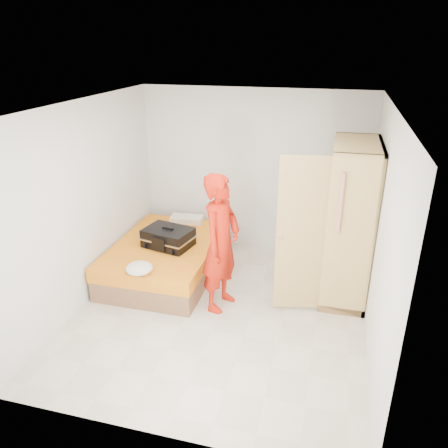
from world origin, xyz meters
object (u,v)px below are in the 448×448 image
(wardrobe, at_px, (345,227))
(suitcase, at_px, (168,238))
(person, at_px, (221,243))
(round_cushion, at_px, (139,268))
(bed, at_px, (166,258))

(wardrobe, bearing_deg, suitcase, -176.13)
(person, distance_m, round_cushion, 1.10)
(person, bearing_deg, wardrobe, -51.84)
(person, xyz_separation_m, suitcase, (-0.93, 0.54, -0.27))
(person, height_order, round_cushion, person)
(person, relative_size, suitcase, 2.36)
(person, height_order, suitcase, person)
(wardrobe, xyz_separation_m, round_cushion, (-2.49, -1.00, -0.43))
(round_cushion, bearing_deg, suitcase, 85.22)
(bed, bearing_deg, round_cushion, -89.47)
(person, distance_m, suitcase, 1.11)
(person, relative_size, round_cushion, 5.25)
(wardrobe, bearing_deg, round_cushion, -158.21)
(bed, bearing_deg, suitcase, -40.72)
(wardrobe, relative_size, person, 1.16)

